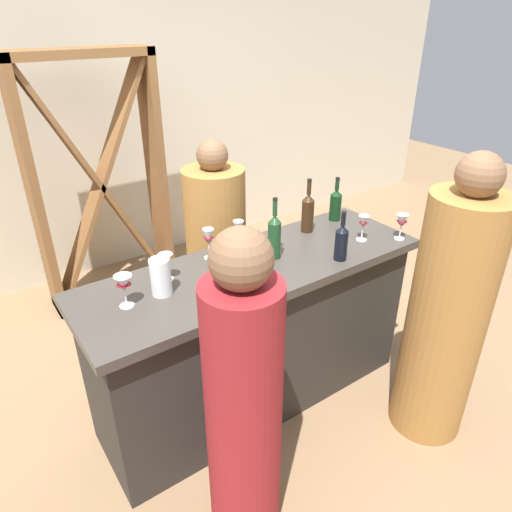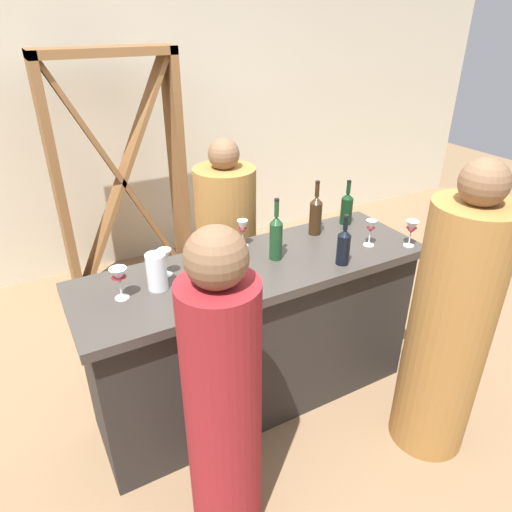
# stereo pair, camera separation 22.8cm
# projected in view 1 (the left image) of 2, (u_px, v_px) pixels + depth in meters

# --- Properties ---
(ground_plane) EXTENTS (12.00, 12.00, 0.00)m
(ground_plane) POSITION_uv_depth(u_px,v_px,m) (256.00, 395.00, 2.87)
(ground_plane) COLOR #846647
(back_wall) EXTENTS (8.00, 0.10, 2.80)m
(back_wall) POSITION_uv_depth(u_px,v_px,m) (102.00, 107.00, 3.80)
(back_wall) COLOR beige
(back_wall) RESTS_ON ground
(bar_counter) EXTENTS (1.90, 0.62, 0.92)m
(bar_counter) POSITION_uv_depth(u_px,v_px,m) (256.00, 334.00, 2.65)
(bar_counter) COLOR #2A2723
(bar_counter) RESTS_ON ground
(wine_rack) EXTENTS (0.98, 0.28, 1.89)m
(wine_rack) POSITION_uv_depth(u_px,v_px,m) (99.00, 185.00, 3.48)
(wine_rack) COLOR brown
(wine_rack) RESTS_ON ground
(wine_bottle_leftmost_olive_green) EXTENTS (0.07, 0.07, 0.34)m
(wine_bottle_leftmost_olive_green) POSITION_uv_depth(u_px,v_px,m) (274.00, 236.00, 2.45)
(wine_bottle_leftmost_olive_green) COLOR #193D1E
(wine_bottle_leftmost_olive_green) RESTS_ON bar_counter
(wine_bottle_second_left_near_black) EXTENTS (0.07, 0.07, 0.28)m
(wine_bottle_second_left_near_black) POSITION_uv_depth(u_px,v_px,m) (341.00, 242.00, 2.44)
(wine_bottle_second_left_near_black) COLOR black
(wine_bottle_second_left_near_black) RESTS_ON bar_counter
(wine_bottle_center_amber_brown) EXTENTS (0.07, 0.07, 0.33)m
(wine_bottle_center_amber_brown) POSITION_uv_depth(u_px,v_px,m) (308.00, 212.00, 2.75)
(wine_bottle_center_amber_brown) COLOR #331E0F
(wine_bottle_center_amber_brown) RESTS_ON bar_counter
(wine_bottle_second_right_dark_green) EXTENTS (0.07, 0.07, 0.28)m
(wine_bottle_second_right_dark_green) POSITION_uv_depth(u_px,v_px,m) (336.00, 204.00, 2.91)
(wine_bottle_second_right_dark_green) COLOR black
(wine_bottle_second_right_dark_green) RESTS_ON bar_counter
(wine_glass_near_left) EXTENTS (0.07, 0.07, 0.15)m
(wine_glass_near_left) POSITION_uv_depth(u_px,v_px,m) (402.00, 222.00, 2.66)
(wine_glass_near_left) COLOR white
(wine_glass_near_left) RESTS_ON bar_counter
(wine_glass_near_center) EXTENTS (0.06, 0.06, 0.15)m
(wine_glass_near_center) POSITION_uv_depth(u_px,v_px,m) (363.00, 223.00, 2.64)
(wine_glass_near_center) COLOR white
(wine_glass_near_center) RESTS_ON bar_counter
(wine_glass_near_right) EXTENTS (0.08, 0.08, 0.16)m
(wine_glass_near_right) POSITION_uv_depth(u_px,v_px,m) (124.00, 284.00, 2.04)
(wine_glass_near_right) COLOR white
(wine_glass_near_right) RESTS_ON bar_counter
(wine_glass_far_left) EXTENTS (0.07, 0.07, 0.14)m
(wine_glass_far_left) POSITION_uv_depth(u_px,v_px,m) (166.00, 262.00, 2.25)
(wine_glass_far_left) COLOR white
(wine_glass_far_left) RESTS_ON bar_counter
(wine_glass_far_center) EXTENTS (0.06, 0.06, 0.17)m
(wine_glass_far_center) POSITION_uv_depth(u_px,v_px,m) (208.00, 238.00, 2.45)
(wine_glass_far_center) COLOR white
(wine_glass_far_center) RESTS_ON bar_counter
(wine_glass_far_right) EXTENTS (0.06, 0.06, 0.16)m
(wine_glass_far_right) POSITION_uv_depth(u_px,v_px,m) (238.00, 229.00, 2.57)
(wine_glass_far_right) COLOR white
(wine_glass_far_right) RESTS_ON bar_counter
(water_pitcher) EXTENTS (0.10, 0.10, 0.18)m
(water_pitcher) POSITION_uv_depth(u_px,v_px,m) (161.00, 277.00, 2.14)
(water_pitcher) COLOR silver
(water_pitcher) RESTS_ON bar_counter
(person_left_guest) EXTENTS (0.46, 0.46, 1.58)m
(person_left_guest) POSITION_uv_depth(u_px,v_px,m) (447.00, 317.00, 2.37)
(person_left_guest) COLOR #9E6B33
(person_left_guest) RESTS_ON ground
(person_center_guest) EXTENTS (0.39, 0.39, 1.49)m
(person_center_guest) POSITION_uv_depth(u_px,v_px,m) (244.00, 408.00, 1.85)
(person_center_guest) COLOR maroon
(person_center_guest) RESTS_ON ground
(person_right_guest) EXTENTS (0.46, 0.46, 1.43)m
(person_right_guest) POSITION_uv_depth(u_px,v_px,m) (217.00, 256.00, 3.11)
(person_right_guest) COLOR #9E6B33
(person_right_guest) RESTS_ON ground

